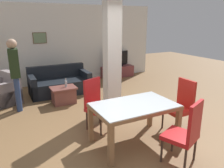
% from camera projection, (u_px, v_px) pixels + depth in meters
% --- Properties ---
extents(ground_plane, '(18.00, 18.00, 0.00)m').
position_uv_depth(ground_plane, '(133.00, 142.00, 4.02)').
color(ground_plane, brown).
extents(back_wall, '(7.20, 0.09, 2.70)m').
position_uv_depth(back_wall, '(62.00, 44.00, 7.61)').
color(back_wall, white).
rests_on(back_wall, ground_plane).
extents(divider_pillar, '(0.36, 0.28, 2.70)m').
position_uv_depth(divider_pillar, '(112.00, 56.00, 5.11)').
color(divider_pillar, white).
rests_on(divider_pillar, ground_plane).
extents(dining_table, '(1.44, 0.91, 0.75)m').
position_uv_depth(dining_table, '(134.00, 113.00, 3.85)').
color(dining_table, '#946B47').
rests_on(dining_table, ground_plane).
extents(dining_chair_far_left, '(0.60, 0.60, 1.04)m').
position_uv_depth(dining_chair_far_left, '(97.00, 103.00, 4.41)').
color(dining_chair_far_left, red).
rests_on(dining_chair_far_left, ground_plane).
extents(dining_chair_head_right, '(0.46, 0.46, 1.04)m').
position_uv_depth(dining_chair_head_right, '(181.00, 104.00, 4.35)').
color(dining_chair_head_right, red).
rests_on(dining_chair_head_right, ground_plane).
extents(dining_chair_near_right, '(0.60, 0.60, 1.04)m').
position_uv_depth(dining_chair_near_right, '(186.00, 131.00, 3.27)').
color(dining_chair_near_right, red).
rests_on(dining_chair_near_right, ground_plane).
extents(sofa, '(1.76, 0.94, 0.81)m').
position_uv_depth(sofa, '(60.00, 84.00, 6.69)').
color(sofa, black).
rests_on(sofa, ground_plane).
extents(armchair, '(1.11, 1.11, 0.83)m').
position_uv_depth(armchair, '(1.00, 93.00, 5.81)').
color(armchair, gray).
rests_on(armchair, ground_plane).
extents(coffee_table, '(0.66, 0.50, 0.45)m').
position_uv_depth(coffee_table, '(64.00, 95.00, 5.86)').
color(coffee_table, brown).
rests_on(coffee_table, ground_plane).
extents(bottle, '(0.06, 0.06, 0.23)m').
position_uv_depth(bottle, '(66.00, 84.00, 5.82)').
color(bottle, '#B2B7BC').
rests_on(bottle, coffee_table).
extents(tv_stand, '(1.28, 0.40, 0.43)m').
position_uv_depth(tv_stand, '(117.00, 72.00, 8.61)').
color(tv_stand, brown).
rests_on(tv_stand, ground_plane).
extents(tv_screen, '(1.06, 0.33, 0.57)m').
position_uv_depth(tv_screen, '(118.00, 59.00, 8.47)').
color(tv_screen, black).
rests_on(tv_screen, tv_stand).
extents(standing_person, '(0.24, 0.39, 1.75)m').
position_uv_depth(standing_person, '(15.00, 70.00, 5.20)').
color(standing_person, navy).
rests_on(standing_person, ground_plane).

